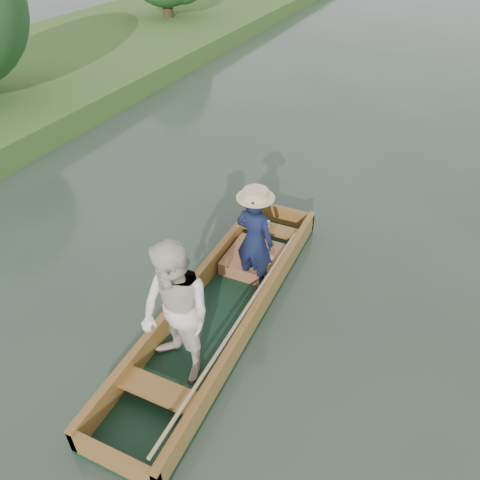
% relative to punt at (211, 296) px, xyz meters
% --- Properties ---
extents(ground, '(120.00, 120.00, 0.00)m').
position_rel_punt_xyz_m(ground, '(-0.02, 0.34, -0.69)').
color(ground, '#283D30').
rests_on(ground, ground).
extents(trees_far, '(22.71, 15.08, 4.66)m').
position_rel_punt_xyz_m(trees_far, '(-0.09, 7.37, 1.89)').
color(trees_far, '#47331E').
rests_on(trees_far, ground).
extents(punt, '(1.14, 5.00, 1.99)m').
position_rel_punt_xyz_m(punt, '(0.00, 0.00, 0.00)').
color(punt, black).
rests_on(punt, ground).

